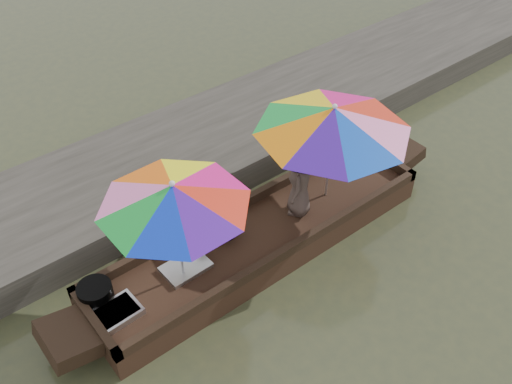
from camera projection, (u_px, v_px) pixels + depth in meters
water at (260, 249)px, 8.01m from camera, size 80.00×80.00×0.00m
dock at (174, 160)px, 9.14m from camera, size 22.00×2.20×0.50m
boat_hull at (261, 241)px, 7.90m from camera, size 5.05×1.20×0.35m
cooking_pot at (95, 293)px, 6.84m from camera, size 0.42×0.42×0.22m
tray_crayfish at (115, 314)px, 6.69m from camera, size 0.61×0.44×0.09m
tray_scallop at (186, 267)px, 7.26m from camera, size 0.60×0.43×0.06m
charcoal_grill at (223, 227)px, 7.72m from camera, size 0.39×0.39×0.18m
supply_bag at (203, 239)px, 7.49m from camera, size 0.31×0.26×0.26m
vendor at (300, 182)px, 7.76m from camera, size 0.62×0.58×1.05m
umbrella_bow at (178, 232)px, 6.68m from camera, size 2.32×2.32×1.55m
umbrella_stern at (330, 152)px, 7.85m from camera, size 2.52×2.52×1.55m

